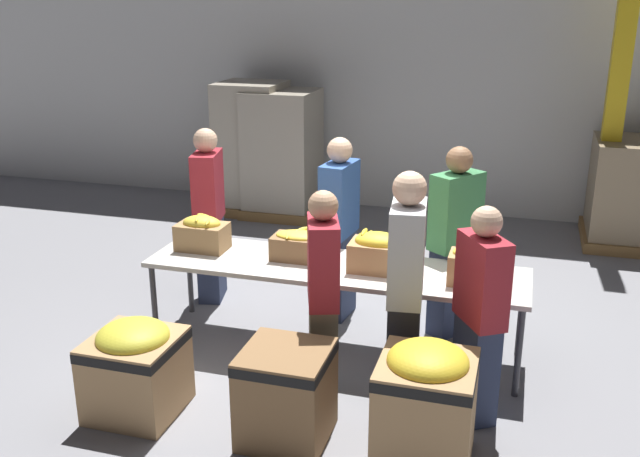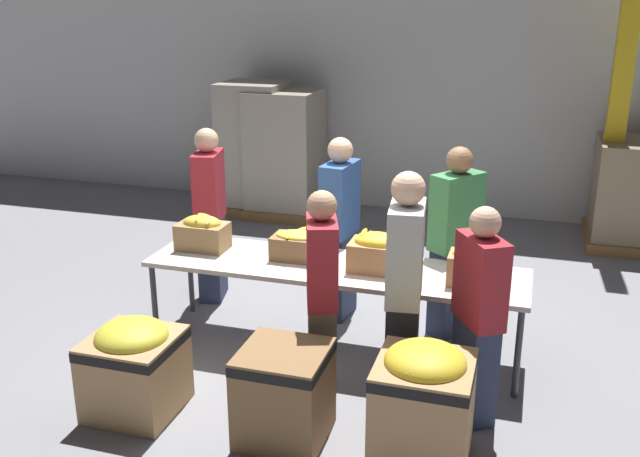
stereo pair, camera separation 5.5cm
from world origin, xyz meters
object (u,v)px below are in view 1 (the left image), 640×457
volunteer_2 (339,230)px  pallet_stack_2 (252,149)px  banana_box_0 (202,233)px  pallet_stack_0 (637,194)px  volunteer_1 (323,298)px  donation_bin_0 (135,365)px  sorting_table (335,271)px  volunteer_4 (479,316)px  volunteer_0 (454,244)px  volunteer_5 (209,216)px  donation_bin_2 (426,401)px  pallet_stack_1 (283,154)px  banana_box_3 (477,265)px  banana_box_1 (299,245)px  banana_box_2 (378,251)px  support_pillar (619,76)px  donation_bin_1 (286,391)px  volunteer_3 (405,293)px

volunteer_2 → pallet_stack_2: 3.58m
banana_box_0 → pallet_stack_0: 5.35m
volunteer_1 → donation_bin_0: 1.43m
sorting_table → pallet_stack_0: pallet_stack_0 is taller
volunteer_2 → volunteer_4: 1.94m
volunteer_0 → volunteer_5: 2.37m
donation_bin_2 → pallet_stack_1: pallet_stack_1 is taller
banana_box_3 → banana_box_1: bearing=175.2°
volunteer_2 → donation_bin_0: volunteer_2 is taller
banana_box_2 → volunteer_2: (-0.50, 0.67, -0.08)m
donation_bin_2 → pallet_stack_1: 5.63m
banana_box_1 → volunteer_0: 1.35m
support_pillar → pallet_stack_1: 4.26m
donation_bin_0 → volunteer_5: bearing=99.5°
volunteer_1 → donation_bin_0: size_ratio=2.28×
banana_box_2 → pallet_stack_1: pallet_stack_1 is taller
sorting_table → pallet_stack_1: pallet_stack_1 is taller
volunteer_4 → donation_bin_2: volunteer_4 is taller
sorting_table → pallet_stack_2: size_ratio=1.77×
volunteer_0 → volunteer_2: bearing=-57.3°
pallet_stack_2 → pallet_stack_1: bearing=-3.1°
sorting_table → banana_box_2: (0.36, 0.00, 0.21)m
pallet_stack_1 → pallet_stack_0: bearing=0.3°
banana_box_1 → volunteer_4: 1.73m
sorting_table → volunteer_1: (0.11, -0.72, 0.08)m
donation_bin_0 → donation_bin_1: 1.14m
banana_box_2 → donation_bin_1: (-0.34, -1.33, -0.57)m
volunteer_1 → support_pillar: 5.01m
volunteer_3 → banana_box_2: bearing=20.3°
volunteer_1 → pallet_stack_2: bearing=8.6°
banana_box_1 → pallet_stack_1: bearing=111.4°
banana_box_3 → volunteer_5: bearing=163.5°
donation_bin_2 → pallet_stack_2: size_ratio=0.47×
banana_box_2 → pallet_stack_2: pallet_stack_2 is taller
volunteer_1 → volunteer_5: 2.13m
banana_box_0 → volunteer_3: volunteer_3 is taller
volunteer_3 → support_pillar: size_ratio=0.44×
donation_bin_0 → banana_box_1: bearing=60.4°
sorting_table → volunteer_3: size_ratio=1.78×
sorting_table → banana_box_3: bearing=-3.0°
banana_box_2 → donation_bin_0: banana_box_2 is taller
volunteer_4 → pallet_stack_1: size_ratio=0.93×
donation_bin_0 → banana_box_3: bearing=29.1°
volunteer_5 → donation_bin_2: (2.42, -2.04, -0.41)m
support_pillar → pallet_stack_0: bearing=8.6°
banana_box_3 → pallet_stack_2: pallet_stack_2 is taller
donation_bin_1 → support_pillar: 5.68m
banana_box_0 → volunteer_1: volunteer_1 is taller
sorting_table → volunteer_0: volunteer_0 is taller
banana_box_0 → donation_bin_1: banana_box_0 is taller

